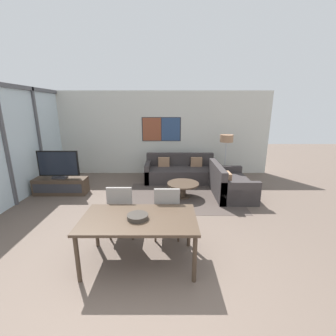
# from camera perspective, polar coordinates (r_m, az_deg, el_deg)

# --- Properties ---
(ground_plane) EXTENTS (24.00, 24.00, 0.00)m
(ground_plane) POSITION_cam_1_polar(r_m,az_deg,el_deg) (3.24, -7.38, -29.47)
(ground_plane) COLOR brown
(wall_back) EXTENTS (7.65, 0.09, 2.80)m
(wall_back) POSITION_cam_1_polar(r_m,az_deg,el_deg) (7.78, -2.55, 8.76)
(wall_back) COLOR silver
(wall_back) RESTS_ON ground_plane
(window_wall_left) EXTENTS (0.07, 5.45, 2.80)m
(window_wall_left) POSITION_cam_1_polar(r_m,az_deg,el_deg) (6.26, -36.12, 5.50)
(window_wall_left) COLOR silver
(window_wall_left) RESTS_ON ground_plane
(area_rug) EXTENTS (2.91, 2.12, 0.01)m
(area_rug) POSITION_cam_1_polar(r_m,az_deg,el_deg) (5.94, 3.96, -7.31)
(area_rug) COLOR #473D38
(area_rug) RESTS_ON ground_plane
(tv_console) EXTENTS (1.38, 0.43, 0.44)m
(tv_console) POSITION_cam_1_polar(r_m,az_deg,el_deg) (6.73, -25.35, -4.10)
(tv_console) COLOR #423326
(tv_console) RESTS_ON ground_plane
(television) EXTENTS (1.07, 0.20, 0.75)m
(television) POSITION_cam_1_polar(r_m,az_deg,el_deg) (6.58, -25.92, 0.74)
(television) COLOR #2D2D33
(television) RESTS_ON tv_console
(sofa_main) EXTENTS (2.18, 0.95, 0.83)m
(sofa_main) POSITION_cam_1_polar(r_m,az_deg,el_deg) (7.19, 3.28, -1.00)
(sofa_main) COLOR #383333
(sofa_main) RESTS_ON ground_plane
(sofa_side) EXTENTS (0.95, 1.57, 0.83)m
(sofa_side) POSITION_cam_1_polar(r_m,az_deg,el_deg) (6.20, 15.21, -4.20)
(sofa_side) COLOR #383333
(sofa_side) RESTS_ON ground_plane
(coffee_table) EXTENTS (0.82, 0.82, 0.38)m
(coffee_table) POSITION_cam_1_polar(r_m,az_deg,el_deg) (5.83, 4.01, -4.71)
(coffee_table) COLOR #423326
(coffee_table) RESTS_ON ground_plane
(dining_table) EXTENTS (1.66, 0.93, 0.73)m
(dining_table) POSITION_cam_1_polar(r_m,az_deg,el_deg) (3.37, -7.21, -13.47)
(dining_table) COLOR #423326
(dining_table) RESTS_ON ground_plane
(dining_chair_left) EXTENTS (0.46, 0.46, 0.98)m
(dining_chair_left) POSITION_cam_1_polar(r_m,az_deg,el_deg) (4.11, -11.54, -10.19)
(dining_chair_left) COLOR gray
(dining_chair_left) RESTS_ON ground_plane
(dining_chair_centre) EXTENTS (0.46, 0.46, 0.98)m
(dining_chair_centre) POSITION_cam_1_polar(r_m,az_deg,el_deg) (3.97, -0.11, -10.81)
(dining_chair_centre) COLOR gray
(dining_chair_centre) RESTS_ON ground_plane
(fruit_bowl) EXTENTS (0.30, 0.30, 0.07)m
(fruit_bowl) POSITION_cam_1_polar(r_m,az_deg,el_deg) (3.29, -7.56, -12.07)
(fruit_bowl) COLOR #332D28
(fruit_bowl) RESTS_ON dining_table
(floor_lamp) EXTENTS (0.40, 0.40, 1.47)m
(floor_lamp) POSITION_cam_1_polar(r_m,az_deg,el_deg) (7.10, 14.80, 6.58)
(floor_lamp) COLOR #2D2D33
(floor_lamp) RESTS_ON ground_plane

